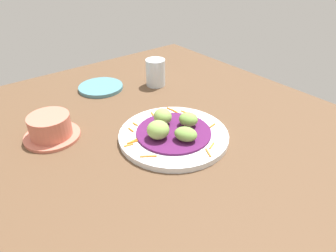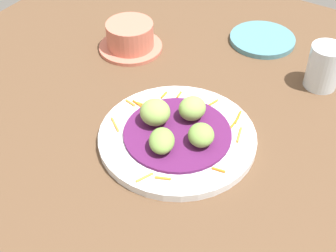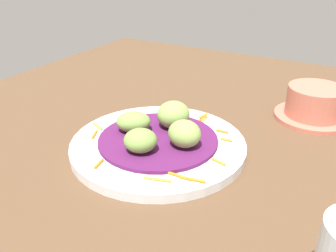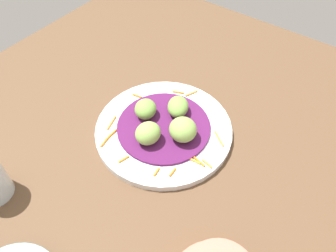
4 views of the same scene
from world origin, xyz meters
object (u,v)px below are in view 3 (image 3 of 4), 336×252
(guac_scoop_right, at_px, (133,122))
(terracotta_bowl, at_px, (314,105))
(guac_scoop_center, at_px, (173,114))
(guac_scoop_back, at_px, (140,140))
(main_plate, at_px, (158,145))
(guac_scoop_left, at_px, (184,134))

(guac_scoop_right, bearing_deg, terracotta_bowl, 44.73)
(guac_scoop_center, height_order, guac_scoop_right, guac_scoop_center)
(guac_scoop_back, bearing_deg, main_plate, 88.05)
(guac_scoop_left, distance_m, terracotta_bowl, 0.28)
(guac_scoop_center, bearing_deg, guac_scoop_right, -136.95)
(main_plate, xyz_separation_m, guac_scoop_right, (-0.05, 0.00, 0.03))
(main_plate, xyz_separation_m, terracotta_bowl, (0.19, 0.24, 0.02))
(guac_scoop_left, height_order, guac_scoop_right, guac_scoop_left)
(guac_scoop_right, height_order, guac_scoop_back, guac_scoop_back)
(guac_scoop_center, relative_size, guac_scoop_right, 0.98)
(main_plate, distance_m, terracotta_bowl, 0.31)
(guac_scoop_right, distance_m, guac_scoop_back, 0.07)
(guac_scoop_back, distance_m, terracotta_bowl, 0.34)
(guac_scoop_left, distance_m, guac_scoop_back, 0.07)
(guac_scoop_back, bearing_deg, guac_scoop_center, 88.05)
(guac_scoop_left, bearing_deg, guac_scoop_center, 133.05)
(guac_scoop_back, height_order, terracotta_bowl, terracotta_bowl)
(guac_scoop_center, distance_m, terracotta_bowl, 0.27)
(guac_scoop_left, relative_size, guac_scoop_back, 1.04)
(guac_scoop_left, xyz_separation_m, guac_scoop_right, (-0.09, 0.00, -0.00))
(guac_scoop_center, distance_m, guac_scoop_back, 0.09)
(guac_scoop_center, xyz_separation_m, guac_scoop_back, (-0.00, -0.09, -0.00))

